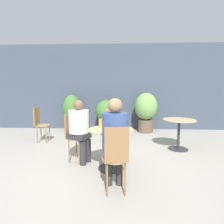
{
  "coord_description": "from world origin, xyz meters",
  "views": [
    {
      "loc": [
        0.38,
        -2.85,
        1.37
      ],
      "look_at": [
        0.23,
        0.51,
        0.96
      ],
      "focal_mm": 28.0,
      "sensor_mm": 36.0,
      "label": 1
    }
  ],
  "objects_px": {
    "seated_person_0": "(80,126)",
    "potted_plant_2": "(146,110)",
    "bistro_chair_3": "(112,123)",
    "cafe_table_far": "(179,128)",
    "bistro_chair_2": "(40,122)",
    "seated_person_1": "(115,136)",
    "beer_glass_0": "(121,125)",
    "beer_glass_1": "(122,123)",
    "beer_glass_3": "(103,127)",
    "bistro_chair_1": "(116,154)",
    "beer_glass_2": "(100,123)",
    "potted_plant_0": "(72,111)",
    "cafe_table_near": "(111,139)",
    "bistro_chair_0": "(74,133)",
    "potted_plant_1": "(107,113)"
  },
  "relations": [
    {
      "from": "seated_person_1",
      "to": "potted_plant_2",
      "type": "height_order",
      "value": "potted_plant_2"
    },
    {
      "from": "bistro_chair_1",
      "to": "beer_glass_1",
      "type": "xyz_separation_m",
      "value": [
        0.08,
        0.92,
        0.24
      ]
    },
    {
      "from": "cafe_table_far",
      "to": "bistro_chair_2",
      "type": "bearing_deg",
      "value": 172.97
    },
    {
      "from": "potted_plant_1",
      "to": "potted_plant_2",
      "type": "bearing_deg",
      "value": 2.41
    },
    {
      "from": "bistro_chair_1",
      "to": "bistro_chair_2",
      "type": "height_order",
      "value": "same"
    },
    {
      "from": "cafe_table_near",
      "to": "beer_glass_2",
      "type": "bearing_deg",
      "value": 150.27
    },
    {
      "from": "seated_person_1",
      "to": "beer_glass_2",
      "type": "height_order",
      "value": "seated_person_1"
    },
    {
      "from": "beer_glass_1",
      "to": "potted_plant_2",
      "type": "height_order",
      "value": "potted_plant_2"
    },
    {
      "from": "seated_person_0",
      "to": "beer_glass_3",
      "type": "relative_size",
      "value": 8.06
    },
    {
      "from": "bistro_chair_1",
      "to": "beer_glass_2",
      "type": "relative_size",
      "value": 5.74
    },
    {
      "from": "potted_plant_1",
      "to": "seated_person_1",
      "type": "bearing_deg",
      "value": -83.77
    },
    {
      "from": "bistro_chair_0",
      "to": "potted_plant_2",
      "type": "xyz_separation_m",
      "value": [
        1.75,
        2.54,
        0.19
      ]
    },
    {
      "from": "bistro_chair_0",
      "to": "bistro_chair_2",
      "type": "height_order",
      "value": "same"
    },
    {
      "from": "bistro_chair_0",
      "to": "potted_plant_0",
      "type": "relative_size",
      "value": 0.75
    },
    {
      "from": "seated_person_1",
      "to": "beer_glass_1",
      "type": "height_order",
      "value": "seated_person_1"
    },
    {
      "from": "bistro_chair_2",
      "to": "seated_person_0",
      "type": "height_order",
      "value": "seated_person_0"
    },
    {
      "from": "cafe_table_far",
      "to": "potted_plant_2",
      "type": "height_order",
      "value": "potted_plant_2"
    },
    {
      "from": "beer_glass_1",
      "to": "beer_glass_2",
      "type": "height_order",
      "value": "beer_glass_1"
    },
    {
      "from": "bistro_chair_3",
      "to": "beer_glass_1",
      "type": "height_order",
      "value": "bistro_chair_3"
    },
    {
      "from": "beer_glass_0",
      "to": "beer_glass_3",
      "type": "xyz_separation_m",
      "value": [
        -0.29,
        -0.05,
        -0.02
      ]
    },
    {
      "from": "cafe_table_near",
      "to": "beer_glass_3",
      "type": "height_order",
      "value": "beer_glass_3"
    },
    {
      "from": "bistro_chair_1",
      "to": "bistro_chair_3",
      "type": "relative_size",
      "value": 1.0
    },
    {
      "from": "potted_plant_2",
      "to": "beer_glass_3",
      "type": "bearing_deg",
      "value": -110.42
    },
    {
      "from": "cafe_table_near",
      "to": "bistro_chair_0",
      "type": "distance_m",
      "value": 0.8
    },
    {
      "from": "beer_glass_0",
      "to": "potted_plant_2",
      "type": "bearing_deg",
      "value": 74.27
    },
    {
      "from": "bistro_chair_0",
      "to": "potted_plant_2",
      "type": "height_order",
      "value": "potted_plant_2"
    },
    {
      "from": "beer_glass_3",
      "to": "seated_person_0",
      "type": "bearing_deg",
      "value": 137.83
    },
    {
      "from": "beer_glass_1",
      "to": "seated_person_0",
      "type": "bearing_deg",
      "value": 171.22
    },
    {
      "from": "cafe_table_far",
      "to": "bistro_chair_0",
      "type": "bearing_deg",
      "value": -160.63
    },
    {
      "from": "cafe_table_near",
      "to": "bistro_chair_0",
      "type": "relative_size",
      "value": 0.85
    },
    {
      "from": "cafe_table_far",
      "to": "beer_glass_1",
      "type": "distance_m",
      "value": 1.69
    },
    {
      "from": "beer_glass_0",
      "to": "beer_glass_1",
      "type": "xyz_separation_m",
      "value": [
        0.01,
        0.27,
        -0.01
      ]
    },
    {
      "from": "cafe_table_near",
      "to": "seated_person_1",
      "type": "distance_m",
      "value": 0.7
    },
    {
      "from": "bistro_chair_0",
      "to": "bistro_chair_2",
      "type": "relative_size",
      "value": 1.0
    },
    {
      "from": "potted_plant_2",
      "to": "bistro_chair_2",
      "type": "bearing_deg",
      "value": -156.54
    },
    {
      "from": "seated_person_0",
      "to": "potted_plant_2",
      "type": "distance_m",
      "value": 3.06
    },
    {
      "from": "cafe_table_far",
      "to": "seated_person_1",
      "type": "bearing_deg",
      "value": -129.43
    },
    {
      "from": "cafe_table_far",
      "to": "seated_person_1",
      "type": "xyz_separation_m",
      "value": [
        -1.45,
        -1.76,
        0.23
      ]
    },
    {
      "from": "cafe_table_far",
      "to": "beer_glass_2",
      "type": "height_order",
      "value": "beer_glass_2"
    },
    {
      "from": "bistro_chair_2",
      "to": "potted_plant_2",
      "type": "height_order",
      "value": "potted_plant_2"
    },
    {
      "from": "bistro_chair_1",
      "to": "beer_glass_1",
      "type": "distance_m",
      "value": 0.96
    },
    {
      "from": "bistro_chair_2",
      "to": "beer_glass_2",
      "type": "distance_m",
      "value": 2.3
    },
    {
      "from": "seated_person_1",
      "to": "beer_glass_0",
      "type": "height_order",
      "value": "seated_person_1"
    },
    {
      "from": "beer_glass_2",
      "to": "potted_plant_0",
      "type": "relative_size",
      "value": 0.13
    },
    {
      "from": "bistro_chair_0",
      "to": "bistro_chair_3",
      "type": "bearing_deg",
      "value": -8.4
    },
    {
      "from": "bistro_chair_3",
      "to": "cafe_table_far",
      "type": "bearing_deg",
      "value": -7.96
    },
    {
      "from": "beer_glass_2",
      "to": "bistro_chair_0",
      "type": "bearing_deg",
      "value": 160.4
    },
    {
      "from": "bistro_chair_1",
      "to": "bistro_chair_2",
      "type": "relative_size",
      "value": 1.0
    },
    {
      "from": "bistro_chair_1",
      "to": "potted_plant_0",
      "type": "height_order",
      "value": "potted_plant_0"
    },
    {
      "from": "beer_glass_0",
      "to": "bistro_chair_3",
      "type": "bearing_deg",
      "value": 98.12
    }
  ]
}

